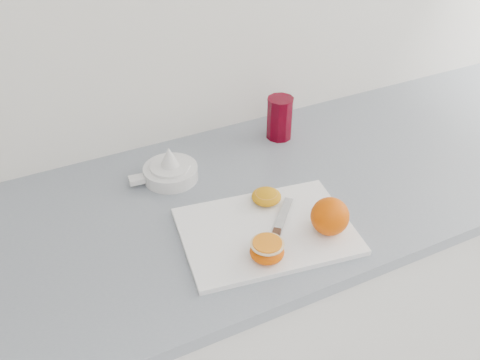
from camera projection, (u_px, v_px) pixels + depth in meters
The scene contains 8 objects.
counter at pixel (281, 306), 1.53m from camera, with size 2.58×0.64×0.89m.
cutting_board at pixel (266, 231), 1.11m from camera, with size 0.35×0.25×0.01m, color white.
whole_orange at pixel (330, 216), 1.08m from camera, with size 0.08×0.08×0.08m.
half_orange at pixel (267, 250), 1.03m from camera, with size 0.07×0.07×0.04m.
squeezed_shell at pixel (266, 196), 1.18m from camera, with size 0.07×0.07×0.03m.
paring_knife at pixel (275, 238), 1.08m from camera, with size 0.15×0.15×0.01m.
citrus_juicer at pixel (170, 170), 1.26m from camera, with size 0.16×0.13×0.09m.
red_tumbler at pixel (280, 119), 1.40m from camera, with size 0.07×0.07×0.11m.
Camera 1 is at (-0.32, 0.84, 1.64)m, focal length 40.00 mm.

